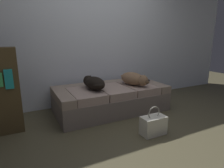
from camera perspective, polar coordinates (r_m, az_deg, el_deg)
ground_plane at (r=2.52m, az=10.65°, el=-15.40°), size 10.00×10.00×0.00m
back_wall at (r=3.64m, az=-4.73°, el=16.56°), size 6.40×0.10×2.80m
couch at (r=3.26m, az=-0.40°, el=-4.29°), size 1.83×0.92×0.42m
dog_dark at (r=3.02m, az=-5.51°, el=0.37°), size 0.31×0.59×0.20m
dog_tan at (r=3.27m, az=6.62°, el=1.53°), size 0.38×0.63×0.22m
tv_remote at (r=3.69m, az=10.58°, el=1.21°), size 0.09×0.16×0.02m
handbag at (r=2.56m, az=12.20°, el=-11.83°), size 0.32×0.18×0.38m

